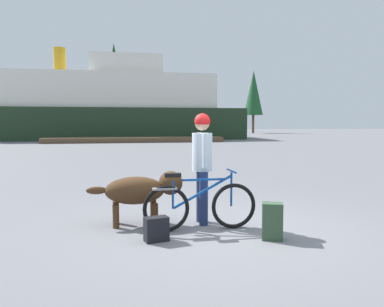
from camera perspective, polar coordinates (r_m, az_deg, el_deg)
ground_plane at (r=5.97m, az=4.89°, el=-11.15°), size 160.00×160.00×0.00m
bicycle at (r=5.82m, az=1.13°, el=-7.69°), size 1.74×0.44×0.90m
person_cyclist at (r=6.12m, az=1.51°, el=-0.55°), size 0.32×0.53×1.76m
dog at (r=6.17m, az=-7.48°, el=-5.39°), size 1.51×0.51×0.85m
backpack at (r=5.52m, az=11.81°, el=-9.79°), size 0.33×0.28×0.51m
handbag_pannier at (r=5.38m, az=-5.30°, el=-11.09°), size 0.35×0.25×0.34m
dock_pier at (r=31.62m, az=-8.49°, el=2.02°), size 14.33×2.25×0.40m
ferry_boat at (r=38.16m, az=-13.70°, el=6.57°), size 27.69×7.25×8.53m
sailboat_moored at (r=42.98m, az=-26.28°, el=2.66°), size 7.61×2.13×7.24m
pine_tree_center at (r=55.48m, az=-11.44°, el=11.00°), size 3.42×3.42×12.51m
pine_tree_far_right at (r=58.78m, az=9.09°, el=8.84°), size 2.85×2.85×9.29m
pine_tree_mid_back at (r=61.82m, az=-14.88°, el=8.91°), size 3.47×3.47×10.06m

